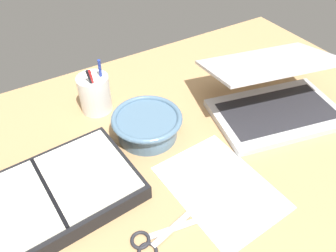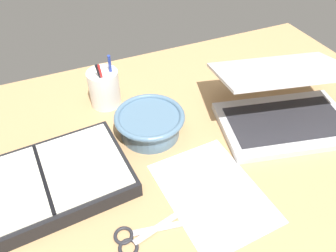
{
  "view_description": "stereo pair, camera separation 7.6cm",
  "coord_description": "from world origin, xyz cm",
  "px_view_note": "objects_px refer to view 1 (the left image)",
  "views": [
    {
      "loc": [
        -30.56,
        -41.98,
        60.12
      ],
      "look_at": [
        -1.7,
        5.82,
        9.0
      ],
      "focal_mm": 35.0,
      "sensor_mm": 36.0,
      "label": 1
    },
    {
      "loc": [
        -23.84,
        -45.44,
        60.12
      ],
      "look_at": [
        -1.7,
        5.82,
        9.0
      ],
      "focal_mm": 35.0,
      "sensor_mm": 36.0,
      "label": 2
    }
  ],
  "objects_px": {
    "bowl": "(147,125)",
    "planner": "(50,196)",
    "pen_cup": "(95,93)",
    "laptop": "(274,96)",
    "scissors": "(152,241)"
  },
  "relations": [
    {
      "from": "bowl",
      "to": "planner",
      "type": "xyz_separation_m",
      "value": [
        -0.27,
        -0.07,
        -0.02
      ]
    },
    {
      "from": "bowl",
      "to": "pen_cup",
      "type": "xyz_separation_m",
      "value": [
        -0.07,
        0.17,
        0.02
      ]
    },
    {
      "from": "laptop",
      "to": "scissors",
      "type": "height_order",
      "value": "laptop"
    },
    {
      "from": "planner",
      "to": "scissors",
      "type": "xyz_separation_m",
      "value": [
        0.13,
        -0.19,
        -0.02
      ]
    },
    {
      "from": "bowl",
      "to": "pen_cup",
      "type": "relative_size",
      "value": 1.13
    },
    {
      "from": "bowl",
      "to": "scissors",
      "type": "bearing_deg",
      "value": -116.98
    },
    {
      "from": "laptop",
      "to": "planner",
      "type": "distance_m",
      "value": 0.61
    },
    {
      "from": "scissors",
      "to": "laptop",
      "type": "bearing_deg",
      "value": 18.56
    },
    {
      "from": "pen_cup",
      "to": "planner",
      "type": "xyz_separation_m",
      "value": [
        -0.2,
        -0.24,
        -0.03
      ]
    },
    {
      "from": "bowl",
      "to": "scissors",
      "type": "distance_m",
      "value": 0.29
    },
    {
      "from": "laptop",
      "to": "pen_cup",
      "type": "distance_m",
      "value": 0.48
    },
    {
      "from": "laptop",
      "to": "pen_cup",
      "type": "height_order",
      "value": "pen_cup"
    },
    {
      "from": "laptop",
      "to": "scissors",
      "type": "xyz_separation_m",
      "value": [
        -0.47,
        -0.17,
        -0.05
      ]
    },
    {
      "from": "laptop",
      "to": "pen_cup",
      "type": "xyz_separation_m",
      "value": [
        -0.41,
        0.25,
        0.0
      ]
    },
    {
      "from": "laptop",
      "to": "bowl",
      "type": "height_order",
      "value": "laptop"
    }
  ]
}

